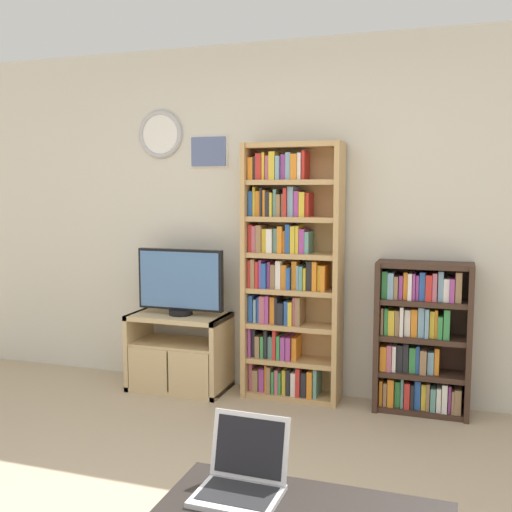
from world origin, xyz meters
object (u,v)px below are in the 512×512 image
tv_stand (179,352)px  television (180,282)px  bookshelf_short (420,339)px  laptop (243,475)px  bookshelf_tall (288,274)px

tv_stand → television: (0.02, -0.00, 0.54)m
tv_stand → television: bearing=-10.3°
tv_stand → bookshelf_short: (1.77, 0.11, 0.22)m
television → bookshelf_short: size_ratio=0.65×
television → laptop: size_ratio=2.16×
tv_stand → bookshelf_tall: 1.04m
bookshelf_tall → tv_stand: bearing=-172.1°
bookshelf_tall → bookshelf_short: bearing=-0.0°
laptop → tv_stand: bearing=122.7°
tv_stand → bookshelf_short: 1.79m
television → bookshelf_tall: (0.80, 0.12, 0.08)m
television → bookshelf_short: 1.78m
television → bookshelf_short: bearing=3.9°
bookshelf_tall → laptop: (0.42, -2.15, -0.45)m
television → laptop: 2.40m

